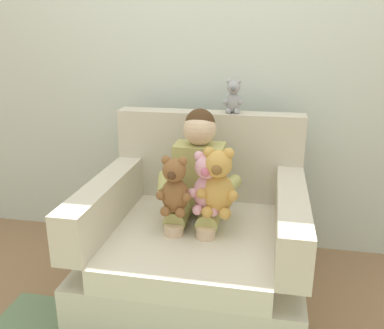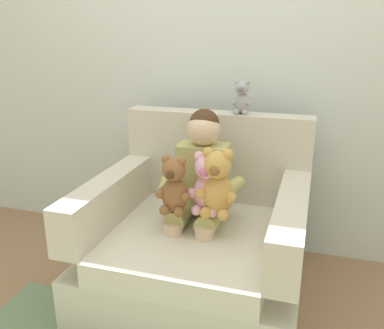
{
  "view_description": "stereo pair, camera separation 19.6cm",
  "coord_description": "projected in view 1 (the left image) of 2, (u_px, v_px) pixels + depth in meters",
  "views": [
    {
      "loc": [
        0.35,
        -1.88,
        1.37
      ],
      "look_at": [
        -0.01,
        -0.05,
        0.76
      ],
      "focal_mm": 38.6,
      "sensor_mm": 36.0,
      "label": 1
    },
    {
      "loc": [
        0.54,
        -1.83,
        1.37
      ],
      "look_at": [
        -0.01,
        -0.05,
        0.76
      ],
      "focal_mm": 38.6,
      "sensor_mm": 36.0,
      "label": 2
    }
  ],
  "objects": [
    {
      "name": "ground_plane",
      "position": [
        196.0,
        294.0,
        2.24
      ],
      "size": [
        8.0,
        8.0,
        0.0
      ],
      "primitive_type": "plane",
      "color": "#936D4C"
    },
    {
      "name": "seated_child",
      "position": [
        197.0,
        182.0,
        2.13
      ],
      "size": [
        0.45,
        0.39,
        0.82
      ],
      "rotation": [
        0.0,
        0.0,
        -0.04
      ],
      "color": "tan",
      "rests_on": "armchair"
    },
    {
      "name": "plush_brown",
      "position": [
        175.0,
        187.0,
        1.97
      ],
      "size": [
        0.17,
        0.14,
        0.29
      ],
      "rotation": [
        0.0,
        0.0,
        0.1
      ],
      "color": "brown",
      "rests_on": "armchair"
    },
    {
      "name": "back_wall",
      "position": [
        218.0,
        41.0,
        2.48
      ],
      "size": [
        6.0,
        0.1,
        2.6
      ],
      "primitive_type": "cube",
      "color": "silver",
      "rests_on": "ground"
    },
    {
      "name": "plush_grey_on_backrest",
      "position": [
        233.0,
        97.0,
        2.29
      ],
      "size": [
        0.11,
        0.09,
        0.19
      ],
      "rotation": [
        0.0,
        0.0,
        0.02
      ],
      "color": "#9E9EA3",
      "rests_on": "armchair"
    },
    {
      "name": "plush_honey",
      "position": [
        218.0,
        184.0,
        1.95
      ],
      "size": [
        0.2,
        0.16,
        0.34
      ],
      "rotation": [
        0.0,
        0.0,
        -0.22
      ],
      "color": "gold",
      "rests_on": "armchair"
    },
    {
      "name": "armchair",
      "position": [
        198.0,
        242.0,
        2.19
      ],
      "size": [
        1.07,
        0.99,
        0.92
      ],
      "color": "beige",
      "rests_on": "ground"
    },
    {
      "name": "plush_pink",
      "position": [
        207.0,
        184.0,
        1.98
      ],
      "size": [
        0.18,
        0.15,
        0.31
      ],
      "rotation": [
        0.0,
        0.0,
        0.05
      ],
      "color": "#EAA8BC",
      "rests_on": "armchair"
    }
  ]
}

